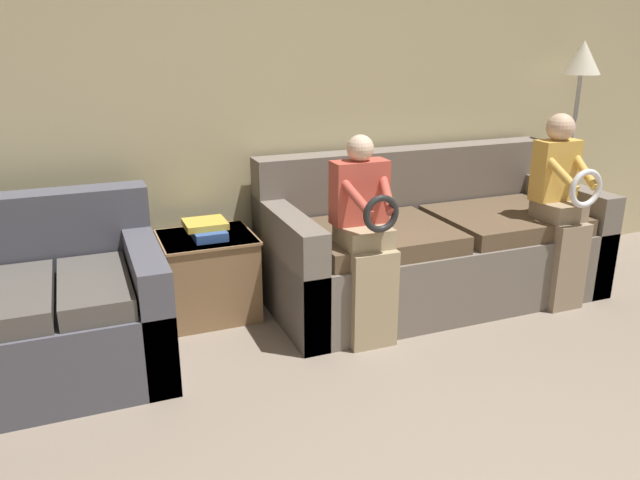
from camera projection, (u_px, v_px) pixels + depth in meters
name	position (u px, v px, depth m)	size (l,w,h in m)	color
wall_back	(272.00, 102.00, 4.01)	(7.90, 0.06, 2.55)	#C6B789
couch_main	(430.00, 247.00, 4.18)	(2.21, 0.98, 0.95)	#70665B
couch_side	(22.00, 318.00, 3.19)	(1.41, 0.97, 0.89)	#4C4C56
child_left_seated	(366.00, 233.00, 3.47)	(0.32, 0.36, 1.18)	tan
child_right_seated	(562.00, 202.00, 3.95)	(0.29, 0.38, 1.23)	gray
side_shelf	(209.00, 275.00, 3.88)	(0.57, 0.50, 0.53)	olive
book_stack	(206.00, 229.00, 3.79)	(0.25, 0.31, 0.09)	#33569E
floor_lamp	(579.00, 84.00, 4.50)	(0.26, 0.26, 1.65)	#2D2B28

